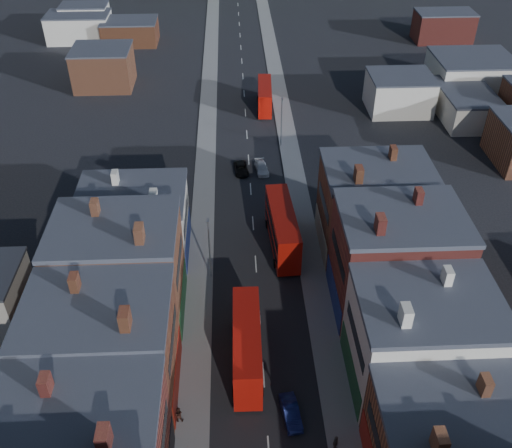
{
  "coord_description": "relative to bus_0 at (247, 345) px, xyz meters",
  "views": [
    {
      "loc": [
        -2.29,
        -18.56,
        44.03
      ],
      "look_at": [
        0.0,
        31.53,
        6.25
      ],
      "focal_mm": 40.0,
      "sensor_mm": 36.0,
      "label": 1
    }
  ],
  "objects": [
    {
      "name": "lamp_post_2",
      "position": [
        -3.7,
        12.61,
        2.08
      ],
      "size": [
        0.25,
        0.7,
        8.12
      ],
      "color": "slate",
      "rests_on": "ground"
    },
    {
      "name": "bus_2",
      "position": [
        4.94,
        56.21,
        -0.3
      ],
      "size": [
        2.87,
        10.06,
        4.31
      ],
      "rotation": [
        0.0,
        0.0,
        -0.05
      ],
      "color": "#9C0E06",
      "rests_on": "ground"
    },
    {
      "name": "ped_3",
      "position": [
        7.04,
        -9.47,
        -1.61
      ],
      "size": [
        0.84,
        1.15,
        1.79
      ],
      "primitive_type": "imported",
      "rotation": [
        0.0,
        0.0,
        1.19
      ],
      "color": "#5A544D",
      "rests_on": "pavement_east"
    },
    {
      "name": "ped_1",
      "position": [
        -6.2,
        -6.06,
        -1.67
      ],
      "size": [
        0.82,
        0.46,
        1.68
      ],
      "primitive_type": "imported",
      "rotation": [
        0.0,
        0.0,
        3.13
      ],
      "color": "#391E17",
      "rests_on": "pavement_west"
    },
    {
      "name": "pavement_east",
      "position": [
        8.0,
        32.61,
        -2.57
      ],
      "size": [
        3.0,
        200.0,
        0.12
      ],
      "primitive_type": "cube",
      "color": "gray",
      "rests_on": "ground"
    },
    {
      "name": "lamp_post_3",
      "position": [
        6.7,
        42.61,
        2.08
      ],
      "size": [
        0.25,
        0.7,
        8.12
      ],
      "color": "slate",
      "rests_on": "ground"
    },
    {
      "name": "car_2",
      "position": [
        0.3,
        35.15,
        -2.04
      ],
      "size": [
        2.33,
        4.36,
        1.17
      ],
      "primitive_type": "imported",
      "rotation": [
        0.0,
        0.0,
        0.1
      ],
      "color": "black",
      "rests_on": "ground"
    },
    {
      "name": "bus_0",
      "position": [
        0.0,
        0.0,
        0.0
      ],
      "size": [
        2.98,
        11.31,
        4.87
      ],
      "rotation": [
        0.0,
        0.0,
        -0.01
      ],
      "color": "#B9120A",
      "rests_on": "ground"
    },
    {
      "name": "pavement_west",
      "position": [
        -5.0,
        32.61,
        -2.57
      ],
      "size": [
        3.0,
        200.0,
        0.12
      ],
      "primitive_type": "cube",
      "color": "gray",
      "rests_on": "ground"
    },
    {
      "name": "car_3",
      "position": [
        3.29,
        35.17,
        -2.03
      ],
      "size": [
        2.22,
        4.32,
        1.2
      ],
      "primitive_type": "imported",
      "rotation": [
        0.0,
        0.0,
        0.13
      ],
      "color": "silver",
      "rests_on": "ground"
    },
    {
      "name": "car_1",
      "position": [
        3.65,
        -6.1,
        -1.97
      ],
      "size": [
        1.92,
        4.13,
        1.31
      ],
      "primitive_type": "imported",
      "rotation": [
        0.0,
        0.0,
        0.14
      ],
      "color": "navy",
      "rests_on": "ground"
    },
    {
      "name": "bus_1",
      "position": [
        4.82,
        17.86,
        0.14
      ],
      "size": [
        3.54,
        12.03,
        5.14
      ],
      "rotation": [
        0.0,
        0.0,
        0.06
      ],
      "color": "#AD1209",
      "rests_on": "ground"
    }
  ]
}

